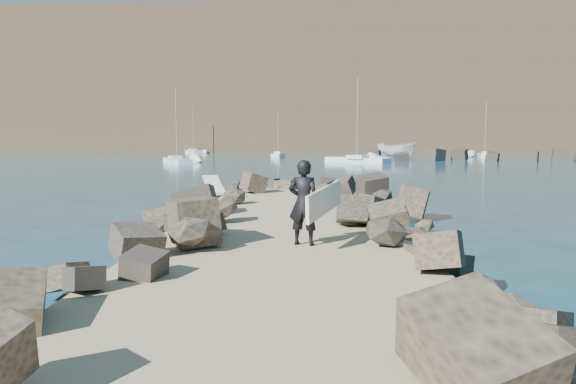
# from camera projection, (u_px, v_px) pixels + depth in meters

# --- Properties ---
(ground) EXTENTS (800.00, 800.00, 0.00)m
(ground) POSITION_uv_depth(u_px,v_px,m) (289.00, 240.00, 14.70)
(ground) COLOR #0F384C
(ground) RESTS_ON ground
(jetty) EXTENTS (6.00, 26.00, 0.60)m
(jetty) POSITION_uv_depth(u_px,v_px,m) (286.00, 244.00, 12.68)
(jetty) COLOR #8C7759
(jetty) RESTS_ON ground
(riprap_left) EXTENTS (2.60, 22.00, 1.00)m
(riprap_left) POSITION_uv_depth(u_px,v_px,m) (175.00, 232.00, 13.28)
(riprap_left) COLOR black
(riprap_left) RESTS_ON ground
(riprap_right) EXTENTS (2.60, 22.00, 1.00)m
(riprap_right) POSITION_uv_depth(u_px,v_px,m) (401.00, 234.00, 13.04)
(riprap_right) COLOR black
(riprap_right) RESTS_ON ground
(breakwater_secondary) EXTENTS (52.00, 4.00, 1.20)m
(breakwater_secondary) POSITION_uv_depth(u_px,v_px,m) (570.00, 156.00, 67.80)
(breakwater_secondary) COLOR black
(breakwater_secondary) RESTS_ON ground
(headland) EXTENTS (360.00, 140.00, 32.00)m
(headland) POSITION_uv_depth(u_px,v_px,m) (338.00, 100.00, 171.63)
(headland) COLOR #2D4919
(headland) RESTS_ON ground
(surfboard_resting) EXTENTS (1.31, 2.45, 0.08)m
(surfboard_resting) POSITION_uv_depth(u_px,v_px,m) (214.00, 188.00, 19.59)
(surfboard_resting) COLOR white
(surfboard_resting) RESTS_ON riprap_left
(boat_imported) EXTENTS (6.48, 5.56, 2.42)m
(boat_imported) POSITION_uv_depth(u_px,v_px,m) (396.00, 150.00, 75.98)
(boat_imported) COLOR silver
(boat_imported) RESTS_ON ground
(surfer_with_board) EXTENTS (1.24, 2.20, 1.86)m
(surfer_with_board) POSITION_uv_depth(u_px,v_px,m) (307.00, 202.00, 11.07)
(surfer_with_board) COLOR black
(surfer_with_board) RESTS_ON jetty
(sailboat_e) EXTENTS (4.89, 7.36, 8.94)m
(sailboat_e) POSITION_uv_depth(u_px,v_px,m) (193.00, 152.00, 101.45)
(sailboat_e) COLOR silver
(sailboat_e) RESTS_ON ground
(sailboat_d) EXTENTS (3.26, 7.43, 8.74)m
(sailboat_d) POSITION_uv_depth(u_px,v_px,m) (485.00, 156.00, 79.41)
(sailboat_d) COLOR silver
(sailboat_d) RESTS_ON ground
(sailboat_c) EXTENTS (7.70, 7.28, 10.31)m
(sailboat_c) POSITION_uv_depth(u_px,v_px,m) (357.00, 160.00, 62.42)
(sailboat_c) COLOR silver
(sailboat_c) RESTS_ON ground
(sailboat_b) EXTENTS (1.94, 6.10, 7.34)m
(sailboat_b) POSITION_uv_depth(u_px,v_px,m) (278.00, 155.00, 81.32)
(sailboat_b) COLOR silver
(sailboat_b) RESTS_ON ground
(sailboat_a) EXTENTS (5.05, 7.35, 8.98)m
(sailboat_a) POSITION_uv_depth(u_px,v_px,m) (177.00, 161.00, 60.17)
(sailboat_a) COLOR silver
(sailboat_a) RESTS_ON ground
(sailboat_f) EXTENTS (1.99, 5.28, 6.43)m
(sailboat_f) POSITION_uv_depth(u_px,v_px,m) (442.00, 151.00, 110.59)
(sailboat_f) COLOR silver
(sailboat_f) RESTS_ON ground
(headland_buildings) EXTENTS (137.50, 30.50, 5.00)m
(headland_buildings) POSITION_uv_depth(u_px,v_px,m) (362.00, 40.00, 161.73)
(headland_buildings) COLOR white
(headland_buildings) RESTS_ON headland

